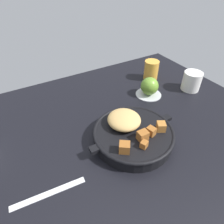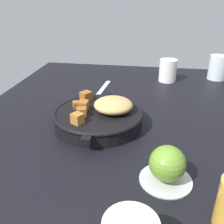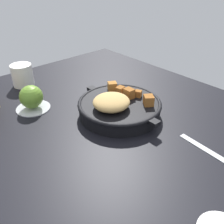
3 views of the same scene
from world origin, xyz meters
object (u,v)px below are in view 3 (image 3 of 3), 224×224
Objects in this scene: ceramic_mug_white at (22,75)px; butter_knife at (212,153)px; red_apple at (31,97)px; cast_iron_skillet at (119,106)px.

butter_knife is at bearing -165.85° from ceramic_mug_white.
ceramic_mug_white reaches higher than red_apple.
red_apple is (20.88, 17.90, 1.26)cm from cast_iron_skillet.
ceramic_mug_white is (18.49, -5.56, -0.22)cm from red_apple.
ceramic_mug_white is (67.73, 17.08, 3.85)cm from butter_knife.
ceramic_mug_white is (39.36, 12.34, 1.04)cm from cast_iron_skillet.
cast_iron_skillet is 27.53cm from red_apple.
red_apple is at bearing 40.61° from cast_iron_skillet.
red_apple is at bearing 163.27° from ceramic_mug_white.
butter_knife is at bearing -155.31° from red_apple.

